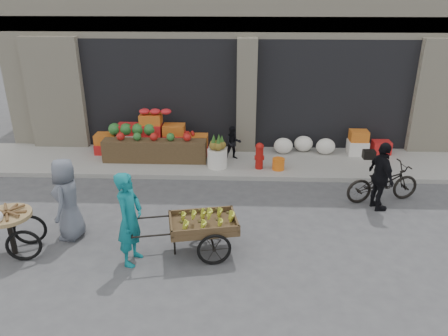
{
  "coord_description": "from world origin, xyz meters",
  "views": [
    {
      "loc": [
        -0.15,
        -7.06,
        4.62
      ],
      "look_at": [
        -0.48,
        1.22,
        1.1
      ],
      "focal_mm": 35.0,
      "sensor_mm": 36.0,
      "label": 1
    }
  ],
  "objects_px": {
    "pineapple_bin": "(217,158)",
    "cyclist": "(381,177)",
    "vendor_grey": "(67,199)",
    "bicycle": "(383,183)",
    "orange_bucket": "(278,164)",
    "tricycle_cart": "(9,227)",
    "banana_cart": "(201,222)",
    "vendor_woman": "(130,219)",
    "fire_hydrant": "(259,155)",
    "seated_person": "(233,143)"
  },
  "relations": [
    {
      "from": "vendor_grey",
      "to": "pineapple_bin",
      "type": "bearing_deg",
      "value": 140.89
    },
    {
      "from": "fire_hydrant",
      "to": "cyclist",
      "type": "height_order",
      "value": "cyclist"
    },
    {
      "from": "orange_bucket",
      "to": "banana_cart",
      "type": "xyz_separation_m",
      "value": [
        -1.7,
        -3.7,
        0.36
      ]
    },
    {
      "from": "orange_bucket",
      "to": "bicycle",
      "type": "distance_m",
      "value": 2.68
    },
    {
      "from": "cyclist",
      "to": "vendor_woman",
      "type": "bearing_deg",
      "value": 100.85
    },
    {
      "from": "seated_person",
      "to": "banana_cart",
      "type": "height_order",
      "value": "seated_person"
    },
    {
      "from": "tricycle_cart",
      "to": "bicycle",
      "type": "relative_size",
      "value": 0.85
    },
    {
      "from": "vendor_woman",
      "to": "cyclist",
      "type": "xyz_separation_m",
      "value": [
        4.94,
        2.18,
        -0.09
      ]
    },
    {
      "from": "tricycle_cart",
      "to": "cyclist",
      "type": "height_order",
      "value": "cyclist"
    },
    {
      "from": "pineapple_bin",
      "to": "vendor_grey",
      "type": "height_order",
      "value": "vendor_grey"
    },
    {
      "from": "pineapple_bin",
      "to": "cyclist",
      "type": "height_order",
      "value": "cyclist"
    },
    {
      "from": "pineapple_bin",
      "to": "bicycle",
      "type": "bearing_deg",
      "value": -22.07
    },
    {
      "from": "vendor_woman",
      "to": "vendor_grey",
      "type": "height_order",
      "value": "vendor_woman"
    },
    {
      "from": "fire_hydrant",
      "to": "tricycle_cart",
      "type": "xyz_separation_m",
      "value": [
        -4.65,
        -3.94,
        0.06
      ]
    },
    {
      "from": "fire_hydrant",
      "to": "bicycle",
      "type": "xyz_separation_m",
      "value": [
        2.74,
        -1.51,
        -0.05
      ]
    },
    {
      "from": "banana_cart",
      "to": "cyclist",
      "type": "relative_size",
      "value": 1.42
    },
    {
      "from": "cyclist",
      "to": "bicycle",
      "type": "bearing_deg",
      "value": -39.54
    },
    {
      "from": "orange_bucket",
      "to": "tricycle_cart",
      "type": "distance_m",
      "value": 6.46
    },
    {
      "from": "pineapple_bin",
      "to": "vendor_grey",
      "type": "xyz_separation_m",
      "value": [
        -2.69,
        -3.35,
        0.45
      ]
    },
    {
      "from": "vendor_woman",
      "to": "tricycle_cart",
      "type": "bearing_deg",
      "value": 97.7
    },
    {
      "from": "pineapple_bin",
      "to": "vendor_grey",
      "type": "relative_size",
      "value": 0.32
    },
    {
      "from": "orange_bucket",
      "to": "bicycle",
      "type": "relative_size",
      "value": 0.19
    },
    {
      "from": "fire_hydrant",
      "to": "tricycle_cart",
      "type": "relative_size",
      "value": 0.49
    },
    {
      "from": "vendor_woman",
      "to": "vendor_grey",
      "type": "bearing_deg",
      "value": 72.01
    },
    {
      "from": "orange_bucket",
      "to": "tricycle_cart",
      "type": "height_order",
      "value": "tricycle_cart"
    },
    {
      "from": "vendor_grey",
      "to": "vendor_woman",
      "type": "bearing_deg",
      "value": 60.17
    },
    {
      "from": "orange_bucket",
      "to": "seated_person",
      "type": "xyz_separation_m",
      "value": [
        -1.2,
        0.7,
        0.31
      ]
    },
    {
      "from": "fire_hydrant",
      "to": "cyclist",
      "type": "distance_m",
      "value": 3.19
    },
    {
      "from": "seated_person",
      "to": "tricycle_cart",
      "type": "relative_size",
      "value": 0.64
    },
    {
      "from": "vendor_grey",
      "to": "bicycle",
      "type": "height_order",
      "value": "vendor_grey"
    },
    {
      "from": "orange_bucket",
      "to": "cyclist",
      "type": "relative_size",
      "value": 0.21
    },
    {
      "from": "fire_hydrant",
      "to": "banana_cart",
      "type": "xyz_separation_m",
      "value": [
        -1.2,
        -3.75,
        0.13
      ]
    },
    {
      "from": "seated_person",
      "to": "orange_bucket",
      "type": "bearing_deg",
      "value": -40.26
    },
    {
      "from": "orange_bucket",
      "to": "vendor_grey",
      "type": "height_order",
      "value": "vendor_grey"
    },
    {
      "from": "vendor_grey",
      "to": "cyclist",
      "type": "bearing_deg",
      "value": 102.05
    },
    {
      "from": "tricycle_cart",
      "to": "bicycle",
      "type": "height_order",
      "value": "tricycle_cart"
    },
    {
      "from": "pineapple_bin",
      "to": "orange_bucket",
      "type": "relative_size",
      "value": 1.62
    },
    {
      "from": "orange_bucket",
      "to": "vendor_woman",
      "type": "bearing_deg",
      "value": -125.65
    },
    {
      "from": "pineapple_bin",
      "to": "bicycle",
      "type": "distance_m",
      "value": 4.15
    },
    {
      "from": "vendor_woman",
      "to": "bicycle",
      "type": "relative_size",
      "value": 1.01
    },
    {
      "from": "bicycle",
      "to": "cyclist",
      "type": "relative_size",
      "value": 1.11
    },
    {
      "from": "seated_person",
      "to": "vendor_woman",
      "type": "height_order",
      "value": "vendor_woman"
    },
    {
      "from": "bicycle",
      "to": "cyclist",
      "type": "distance_m",
      "value": 0.55
    },
    {
      "from": "fire_hydrant",
      "to": "vendor_woman",
      "type": "height_order",
      "value": "vendor_woman"
    },
    {
      "from": "banana_cart",
      "to": "tricycle_cart",
      "type": "height_order",
      "value": "tricycle_cart"
    },
    {
      "from": "orange_bucket",
      "to": "vendor_woman",
      "type": "distance_m",
      "value": 5.0
    },
    {
      "from": "fire_hydrant",
      "to": "cyclist",
      "type": "xyz_separation_m",
      "value": [
        2.54,
        -1.91,
        0.27
      ]
    },
    {
      "from": "pineapple_bin",
      "to": "vendor_grey",
      "type": "distance_m",
      "value": 4.32
    },
    {
      "from": "bicycle",
      "to": "cyclist",
      "type": "bearing_deg",
      "value": 140.46
    },
    {
      "from": "tricycle_cart",
      "to": "vendor_grey",
      "type": "relative_size",
      "value": 0.89
    }
  ]
}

